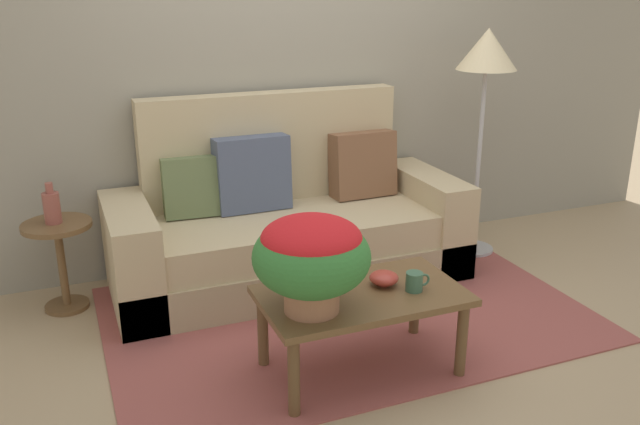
% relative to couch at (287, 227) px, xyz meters
% --- Properties ---
extents(ground_plane, '(14.00, 14.00, 0.00)m').
position_rel_couch_xyz_m(ground_plane, '(0.14, -0.75, -0.35)').
color(ground_plane, tan).
extents(wall_back, '(6.40, 0.12, 2.90)m').
position_rel_couch_xyz_m(wall_back, '(0.14, 0.46, 1.10)').
color(wall_back, gray).
rests_on(wall_back, ground).
extents(area_rug, '(2.73, 1.80, 0.01)m').
position_rel_couch_xyz_m(area_rug, '(0.14, -0.63, -0.35)').
color(area_rug, '#994C47').
rests_on(area_rug, ground).
extents(couch, '(2.23, 0.88, 1.18)m').
position_rel_couch_xyz_m(couch, '(0.00, 0.00, 0.00)').
color(couch, tan).
rests_on(couch, ground).
extents(coffee_table, '(0.99, 0.57, 0.43)m').
position_rel_couch_xyz_m(coffee_table, '(-0.04, -1.21, 0.02)').
color(coffee_table, brown).
rests_on(coffee_table, ground).
extents(side_table, '(0.39, 0.39, 0.54)m').
position_rel_couch_xyz_m(side_table, '(-1.37, 0.08, 0.02)').
color(side_table, brown).
rests_on(side_table, ground).
extents(floor_lamp, '(0.40, 0.40, 1.57)m').
position_rel_couch_xyz_m(floor_lamp, '(1.39, -0.08, 0.98)').
color(floor_lamp, '#B2B2B7').
rests_on(floor_lamp, ground).
extents(potted_plant, '(0.53, 0.53, 0.45)m').
position_rel_couch_xyz_m(potted_plant, '(-0.33, -1.29, 0.36)').
color(potted_plant, '#A36B4C').
rests_on(potted_plant, coffee_table).
extents(coffee_mug, '(0.13, 0.08, 0.09)m').
position_rel_couch_xyz_m(coffee_mug, '(0.21, -1.28, 0.13)').
color(coffee_mug, '#3D664C').
rests_on(coffee_mug, coffee_table).
extents(snack_bowl, '(0.14, 0.14, 0.07)m').
position_rel_couch_xyz_m(snack_bowl, '(0.10, -1.17, 0.12)').
color(snack_bowl, '#B2382D').
rests_on(snack_bowl, coffee_table).
extents(table_vase, '(0.09, 0.09, 0.24)m').
position_rel_couch_xyz_m(table_vase, '(-1.39, 0.08, 0.29)').
color(table_vase, '#934C42').
rests_on(table_vase, side_table).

